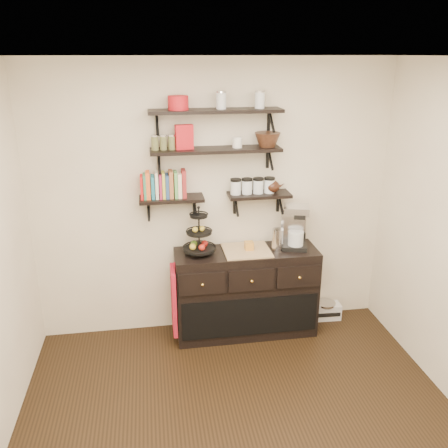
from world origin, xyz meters
TOP-DOWN VIEW (x-y plane):
  - floor at (0.00, 0.00)m, footprint 3.50×3.50m
  - ceiling at (0.00, 0.00)m, footprint 3.50×3.50m
  - back_wall at (0.00, 1.75)m, footprint 3.50×0.02m
  - shelf_top at (0.00, 1.62)m, footprint 1.20×0.27m
  - shelf_mid at (0.00, 1.62)m, footprint 1.20×0.27m
  - shelf_low_left at (-0.42, 1.63)m, footprint 0.60×0.25m
  - shelf_low_right at (0.42, 1.63)m, footprint 0.60×0.25m
  - cookbooks at (-0.47, 1.63)m, footprint 0.43×0.15m
  - glass_canisters at (0.36, 1.63)m, footprint 0.43×0.10m
  - sideboard at (0.28, 1.51)m, footprint 1.40×0.50m
  - fruit_stand at (-0.18, 1.52)m, footprint 0.31×0.31m
  - candle at (0.31, 1.51)m, footprint 0.08×0.08m
  - coffee_maker at (0.77, 1.54)m, footprint 0.29×0.29m
  - thermal_carafe at (0.58, 1.49)m, footprint 0.11×0.11m
  - apron at (-0.45, 1.41)m, footprint 0.04×0.29m
  - radio at (1.19, 1.63)m, footprint 0.33×0.22m
  - recipe_box at (-0.29, 1.61)m, footprint 0.17×0.08m
  - walnut_bowl at (0.48, 1.61)m, footprint 0.24×0.24m
  - ramekins at (0.20, 1.61)m, footprint 0.09×0.09m
  - teapot at (0.55, 1.63)m, footprint 0.20×0.15m
  - red_pot at (-0.33, 1.61)m, footprint 0.18×0.18m

SIDE VIEW (x-z plane):
  - floor at x=0.00m, z-range 0.00..0.00m
  - radio at x=1.19m, z-range 0.00..0.19m
  - sideboard at x=0.28m, z-range -0.01..0.91m
  - apron at x=-0.45m, z-range 0.14..0.81m
  - candle at x=0.31m, z-range 0.92..1.00m
  - thermal_carafe at x=0.58m, z-range 0.90..1.12m
  - fruit_stand at x=-0.18m, z-range 0.83..1.29m
  - coffee_maker at x=0.77m, z-range 0.89..1.33m
  - back_wall at x=0.00m, z-range 0.00..2.70m
  - shelf_low_left at x=-0.42m, z-range 1.31..1.54m
  - shelf_low_right at x=0.42m, z-range 1.31..1.54m
  - glass_canisters at x=0.36m, z-range 1.45..1.58m
  - teapot at x=0.55m, z-range 1.45..1.59m
  - cookbooks at x=-0.47m, z-range 1.44..1.70m
  - shelf_mid at x=0.00m, z-range 1.77..2.00m
  - ramekins at x=0.20m, z-range 1.90..2.00m
  - walnut_bowl at x=0.48m, z-range 1.90..2.03m
  - recipe_box at x=-0.29m, z-range 1.90..2.12m
  - shelf_top at x=0.00m, z-range 2.12..2.35m
  - red_pot at x=-0.33m, z-range 2.25..2.37m
  - ceiling at x=0.00m, z-range 2.69..2.71m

